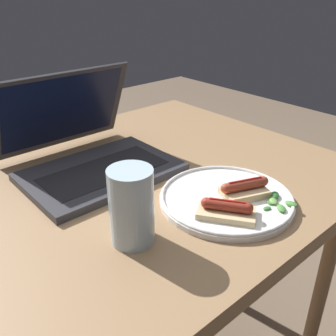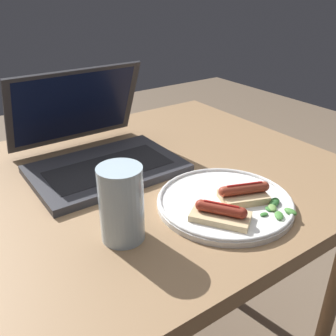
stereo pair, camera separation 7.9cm
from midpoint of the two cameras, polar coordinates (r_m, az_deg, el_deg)
The scene contains 7 objects.
desk at distance 0.91m, azimuth -8.60°, elevation -5.53°, with size 1.03×0.81×0.74m.
laptop at distance 0.93m, azimuth -14.25°, elevation 2.13°, with size 0.35×0.33×0.23m.
plate at distance 0.78m, azimuth 6.04°, elevation -4.68°, with size 0.28×0.28×0.02m.
sausage_toast_left at distance 0.78m, azimuth 8.76°, elevation -3.29°, with size 0.11×0.09×0.04m.
sausage_toast_middle at distance 0.72m, azimuth 5.79°, elevation -6.46°, with size 0.11×0.12×0.04m.
salad_pile at distance 0.78m, azimuth 13.47°, elevation -4.93°, with size 0.08×0.08×0.01m.
drinking_glass at distance 0.65m, azimuth -9.09°, elevation -5.91°, with size 0.08×0.08×0.14m.
Camera 1 is at (-0.43, -0.64, 1.16)m, focal length 40.00 mm.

